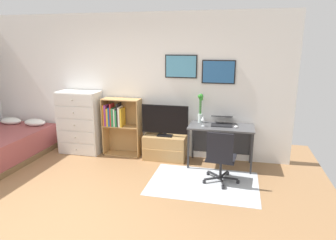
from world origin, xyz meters
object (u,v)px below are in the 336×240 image
(bookshelf, at_px, (119,122))
(bamboo_vase, at_px, (201,106))
(tv_stand, at_px, (165,147))
(desk, at_px, (221,132))
(dresser, at_px, (80,122))
(office_chair, at_px, (220,156))
(laptop, at_px, (222,121))
(computer_mouse, at_px, (236,127))
(television, at_px, (165,121))
(wine_glass, at_px, (203,119))

(bookshelf, relative_size, bamboo_vase, 2.11)
(tv_stand, bearing_deg, desk, -0.45)
(dresser, distance_m, office_chair, 2.94)
(bookshelf, height_order, tv_stand, bookshelf)
(dresser, height_order, office_chair, dresser)
(dresser, xyz_separation_m, office_chair, (2.82, -0.80, -0.16))
(bookshelf, distance_m, office_chair, 2.21)
(bamboo_vase, bearing_deg, tv_stand, -173.55)
(desk, relative_size, office_chair, 1.31)
(bookshelf, height_order, laptop, bookshelf)
(tv_stand, distance_m, computer_mouse, 1.40)
(television, distance_m, office_chair, 1.38)
(television, height_order, bamboo_vase, bamboo_vase)
(television, xyz_separation_m, desk, (1.04, 0.01, -0.16))
(bookshelf, bearing_deg, bamboo_vase, 0.79)
(dresser, distance_m, bamboo_vase, 2.42)
(bookshelf, bearing_deg, computer_mouse, -4.53)
(office_chair, distance_m, laptop, 0.91)
(laptop, bearing_deg, wine_glass, -152.24)
(dresser, bearing_deg, bamboo_vase, 2.11)
(computer_mouse, distance_m, wine_glass, 0.58)
(dresser, xyz_separation_m, wine_glass, (2.46, -0.15, 0.26))
(bookshelf, bearing_deg, laptop, -0.83)
(bookshelf, bearing_deg, tv_stand, -3.11)
(wine_glass, bearing_deg, bookshelf, 172.58)
(desk, bearing_deg, bamboo_vase, 168.33)
(bookshelf, height_order, office_chair, bookshelf)
(laptop, xyz_separation_m, wine_glass, (-0.31, -0.19, 0.07))
(desk, bearing_deg, computer_mouse, -24.70)
(tv_stand, distance_m, desk, 1.10)
(office_chair, height_order, wine_glass, wine_glass)
(office_chair, bearing_deg, bookshelf, 161.59)
(dresser, distance_m, laptop, 2.78)
(bookshelf, xyz_separation_m, television, (0.94, -0.07, 0.10))
(office_chair, relative_size, wine_glass, 4.78)
(computer_mouse, bearing_deg, laptop, 150.12)
(television, height_order, wine_glass, television)
(desk, height_order, wine_glass, wine_glass)
(desk, xyz_separation_m, laptop, (-0.00, 0.03, 0.20))
(office_chair, bearing_deg, tv_stand, 147.77)
(tv_stand, xyz_separation_m, office_chair, (1.08, -0.82, 0.23))
(computer_mouse, relative_size, wine_glass, 0.58)
(desk, relative_size, wine_glass, 6.27)
(office_chair, distance_m, computer_mouse, 0.78)
(bamboo_vase, xyz_separation_m, wine_glass, (0.08, -0.24, -0.16))
(laptop, xyz_separation_m, bamboo_vase, (-0.39, 0.05, 0.23))
(wine_glass, bearing_deg, tv_stand, 167.11)
(bookshelf, relative_size, computer_mouse, 10.77)
(office_chair, xyz_separation_m, computer_mouse, (0.21, 0.69, 0.30))
(computer_mouse, xyz_separation_m, bamboo_vase, (-0.65, 0.20, 0.28))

